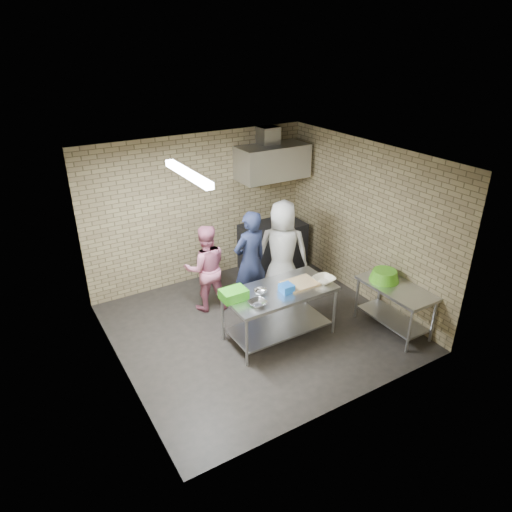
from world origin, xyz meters
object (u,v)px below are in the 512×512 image
Objects in this scene: stove at (273,246)px; green_crate at (234,294)px; woman_pink at (206,268)px; woman_white at (282,251)px; side_counter at (393,308)px; bottle_red at (269,163)px; blue_tub at (287,288)px; bottle_green at (287,161)px; green_basin at (384,275)px; man_navy at (250,261)px; prep_table at (279,313)px.

stove is 2.70m from green_crate.
woman_white is at bearing 178.18° from woman_pink.
side_counter is at bearing -20.21° from green_crate.
stove is 1.60m from bottle_red.
bottle_green reaches higher than blue_tub.
bottle_red is at bearing 63.31° from blue_tub.
green_basin is at bearing -13.96° from blue_tub.
bottle_green reaches higher than man_navy.
bottle_red reaches higher than green_crate.
green_basin is at bearing 154.77° from woman_pink.
bottle_red is at bearing 97.62° from side_counter.
woman_white is (1.38, 0.83, -0.01)m from green_crate.
bottle_green reaches higher than green_basin.
blue_tub is at bearing 82.23° from man_navy.
woman_pink reaches higher than blue_tub.
stove is at bearing 99.29° from side_counter.
side_counter is 6.67× the size of bottle_red.
green_crate is at bearing 66.59° from woman_white.
man_navy is at bearing -136.75° from stove.
man_navy reaches higher than green_basin.
bottle_green is at bearing -90.38° from woman_white.
prep_table is 4.50× the size of green_crate.
green_basin is at bearing -14.74° from green_crate.
bottle_green reaches higher than green_crate.
bottle_red is at bearing -138.21° from woman_pink.
side_counter is 6.59× the size of blue_tub.
bottle_green is 2.71m from woman_pink.
woman_white is (-0.93, 1.44, 0.05)m from green_basin.
side_counter is at bearing -90.00° from bottle_green.
man_navy is 0.73m from woman_pink.
stove is at bearing -151.93° from bottle_green.
green_crate is at bearing -132.19° from bottle_red.
woman_white is (1.26, -0.36, 0.14)m from woman_pink.
blue_tub is 1.21× the size of bottle_green.
woman_pink is 0.84× the size of woman_white.
bottle_red is 0.10× the size of man_navy.
side_counter is at bearing -85.43° from green_basin.
bottle_green is (0.45, 0.24, 1.57)m from stove.
man_navy reaches higher than stove.
blue_tub is 0.40× the size of green_basin.
bottle_green is at bearing 90.00° from side_counter.
green_crate is at bearing -137.57° from bottle_green.
stove is 1.60m from man_navy.
side_counter is 1.78m from blue_tub.
blue_tub is at bearing 158.03° from side_counter.
woman_white is at bearing 172.31° from man_navy.
blue_tub is 1.23m from woman_white.
prep_table is at bearing 79.19° from man_navy.
prep_table is 9.00× the size of blue_tub.
woman_pink is at bearing -156.91° from bottle_green.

